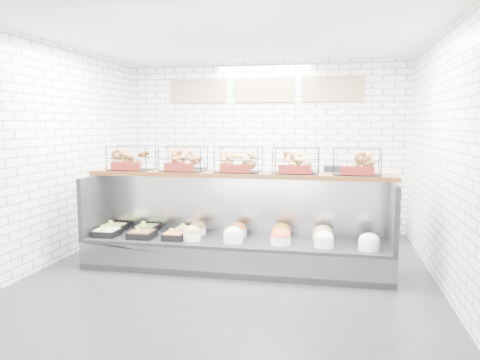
# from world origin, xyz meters

# --- Properties ---
(ground) EXTENTS (5.50, 5.50, 0.00)m
(ground) POSITION_xyz_m (0.00, 0.00, 0.00)
(ground) COLOR black
(ground) RESTS_ON ground
(room_shell) EXTENTS (5.02, 5.51, 3.01)m
(room_shell) POSITION_xyz_m (0.00, 0.60, 2.06)
(room_shell) COLOR white
(room_shell) RESTS_ON ground
(display_case) EXTENTS (4.00, 0.90, 1.20)m
(display_case) POSITION_xyz_m (-0.00, 0.34, 0.33)
(display_case) COLOR black
(display_case) RESTS_ON ground
(bagel_shelf) EXTENTS (4.10, 0.50, 0.40)m
(bagel_shelf) POSITION_xyz_m (0.00, 0.52, 1.38)
(bagel_shelf) COLOR #43230E
(bagel_shelf) RESTS_ON display_case
(prep_counter) EXTENTS (4.00, 0.60, 1.20)m
(prep_counter) POSITION_xyz_m (-0.00, 2.43, 0.47)
(prep_counter) COLOR #93969B
(prep_counter) RESTS_ON ground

